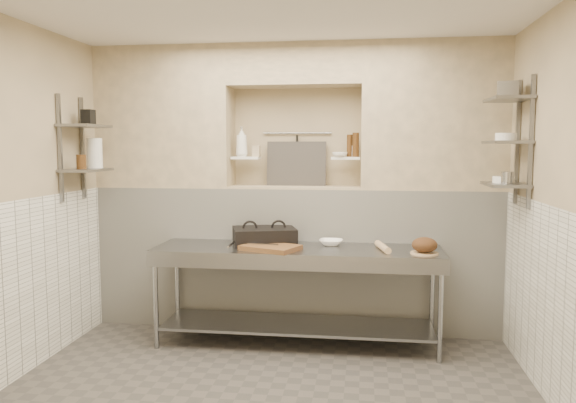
% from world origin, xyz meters
% --- Properties ---
extents(wall_back, '(4.00, 0.10, 2.80)m').
position_xyz_m(wall_back, '(0.00, 2.00, 1.40)').
color(wall_back, tan).
rests_on(wall_back, ground).
extents(wall_front, '(4.00, 0.10, 2.80)m').
position_xyz_m(wall_front, '(0.00, -2.00, 1.40)').
color(wall_front, tan).
rests_on(wall_front, ground).
extents(backwall_lower, '(4.00, 0.40, 1.40)m').
position_xyz_m(backwall_lower, '(0.00, 1.75, 0.70)').
color(backwall_lower, white).
rests_on(backwall_lower, floor).
extents(alcove_sill, '(1.30, 0.40, 0.02)m').
position_xyz_m(alcove_sill, '(0.00, 1.75, 1.41)').
color(alcove_sill, tan).
rests_on(alcove_sill, backwall_lower).
extents(backwall_pillar_left, '(1.35, 0.40, 1.40)m').
position_xyz_m(backwall_pillar_left, '(-1.33, 1.75, 2.10)').
color(backwall_pillar_left, tan).
rests_on(backwall_pillar_left, backwall_lower).
extents(backwall_pillar_right, '(1.35, 0.40, 1.40)m').
position_xyz_m(backwall_pillar_right, '(1.33, 1.75, 2.10)').
color(backwall_pillar_right, tan).
rests_on(backwall_pillar_right, backwall_lower).
extents(backwall_header, '(1.30, 0.40, 0.40)m').
position_xyz_m(backwall_header, '(0.00, 1.75, 2.60)').
color(backwall_header, tan).
rests_on(backwall_header, backwall_lower).
extents(wainscot_left, '(0.02, 3.90, 1.40)m').
position_xyz_m(wainscot_left, '(-1.99, 0.00, 0.70)').
color(wainscot_left, white).
rests_on(wainscot_left, floor).
extents(wainscot_right, '(0.02, 3.90, 1.40)m').
position_xyz_m(wainscot_right, '(1.99, 0.00, 0.70)').
color(wainscot_right, white).
rests_on(wainscot_right, floor).
extents(alcove_shelf_left, '(0.28, 0.16, 0.02)m').
position_xyz_m(alcove_shelf_left, '(-0.50, 1.75, 1.70)').
color(alcove_shelf_left, white).
rests_on(alcove_shelf_left, backwall_lower).
extents(alcove_shelf_right, '(0.28, 0.16, 0.02)m').
position_xyz_m(alcove_shelf_right, '(0.50, 1.75, 1.70)').
color(alcove_shelf_right, white).
rests_on(alcove_shelf_right, backwall_lower).
extents(utensil_rail, '(0.70, 0.02, 0.02)m').
position_xyz_m(utensil_rail, '(0.00, 1.92, 1.95)').
color(utensil_rail, gray).
rests_on(utensil_rail, wall_back).
extents(hanging_steel, '(0.02, 0.02, 0.30)m').
position_xyz_m(hanging_steel, '(0.00, 1.90, 1.78)').
color(hanging_steel, black).
rests_on(hanging_steel, utensil_rail).
extents(splash_panel, '(0.60, 0.08, 0.45)m').
position_xyz_m(splash_panel, '(0.00, 1.85, 1.64)').
color(splash_panel, '#383330').
rests_on(splash_panel, alcove_sill).
extents(shelf_rail_left_a, '(0.03, 0.03, 0.95)m').
position_xyz_m(shelf_rail_left_a, '(-1.98, 1.25, 1.80)').
color(shelf_rail_left_a, slate).
rests_on(shelf_rail_left_a, wall_left).
extents(shelf_rail_left_b, '(0.03, 0.03, 0.95)m').
position_xyz_m(shelf_rail_left_b, '(-1.98, 0.85, 1.80)').
color(shelf_rail_left_b, slate).
rests_on(shelf_rail_left_b, wall_left).
extents(wall_shelf_left_lower, '(0.30, 0.50, 0.02)m').
position_xyz_m(wall_shelf_left_lower, '(-1.84, 1.05, 1.60)').
color(wall_shelf_left_lower, slate).
rests_on(wall_shelf_left_lower, wall_left).
extents(wall_shelf_left_upper, '(0.30, 0.50, 0.03)m').
position_xyz_m(wall_shelf_left_upper, '(-1.84, 1.05, 2.00)').
color(wall_shelf_left_upper, slate).
rests_on(wall_shelf_left_upper, wall_left).
extents(shelf_rail_right_a, '(0.03, 0.03, 1.05)m').
position_xyz_m(shelf_rail_right_a, '(1.98, 1.25, 1.85)').
color(shelf_rail_right_a, slate).
rests_on(shelf_rail_right_a, wall_right).
extents(shelf_rail_right_b, '(0.03, 0.03, 1.05)m').
position_xyz_m(shelf_rail_right_b, '(1.98, 0.85, 1.85)').
color(shelf_rail_right_b, slate).
rests_on(shelf_rail_right_b, wall_right).
extents(wall_shelf_right_lower, '(0.30, 0.50, 0.02)m').
position_xyz_m(wall_shelf_right_lower, '(1.84, 1.05, 1.50)').
color(wall_shelf_right_lower, slate).
rests_on(wall_shelf_right_lower, wall_right).
extents(wall_shelf_right_mid, '(0.30, 0.50, 0.02)m').
position_xyz_m(wall_shelf_right_mid, '(1.84, 1.05, 1.85)').
color(wall_shelf_right_mid, slate).
rests_on(wall_shelf_right_mid, wall_right).
extents(wall_shelf_right_upper, '(0.30, 0.50, 0.03)m').
position_xyz_m(wall_shelf_right_upper, '(1.84, 1.05, 2.20)').
color(wall_shelf_right_upper, slate).
rests_on(wall_shelf_right_upper, wall_right).
extents(prep_table, '(2.60, 0.70, 0.90)m').
position_xyz_m(prep_table, '(0.09, 1.18, 0.64)').
color(prep_table, gray).
rests_on(prep_table, floor).
extents(panini_press, '(0.67, 0.56, 0.16)m').
position_xyz_m(panini_press, '(-0.24, 1.34, 0.98)').
color(panini_press, black).
rests_on(panini_press, prep_table).
extents(cutting_board, '(0.57, 0.49, 0.04)m').
position_xyz_m(cutting_board, '(-0.13, 1.05, 0.92)').
color(cutting_board, brown).
rests_on(cutting_board, prep_table).
extents(knife_blade, '(0.29, 0.07, 0.01)m').
position_xyz_m(knife_blade, '(-0.21, 1.08, 0.95)').
color(knife_blade, gray).
rests_on(knife_blade, cutting_board).
extents(tongs, '(0.03, 0.24, 0.02)m').
position_xyz_m(tongs, '(-0.47, 0.97, 0.96)').
color(tongs, gray).
rests_on(tongs, cutting_board).
extents(mixing_bowl, '(0.22, 0.22, 0.05)m').
position_xyz_m(mixing_bowl, '(0.38, 1.37, 0.93)').
color(mixing_bowl, white).
rests_on(mixing_bowl, prep_table).
extents(rolling_pin, '(0.14, 0.39, 0.06)m').
position_xyz_m(rolling_pin, '(0.85, 1.17, 0.93)').
color(rolling_pin, tan).
rests_on(rolling_pin, prep_table).
extents(bread_board, '(0.24, 0.24, 0.01)m').
position_xyz_m(bread_board, '(1.20, 1.05, 0.91)').
color(bread_board, tan).
rests_on(bread_board, prep_table).
extents(bread_loaf, '(0.22, 0.22, 0.13)m').
position_xyz_m(bread_loaf, '(1.20, 1.05, 0.98)').
color(bread_loaf, '#4C2D19').
rests_on(bread_loaf, bread_board).
extents(bottle_soap, '(0.13, 0.13, 0.30)m').
position_xyz_m(bottle_soap, '(-0.53, 1.72, 1.86)').
color(bottle_soap, white).
rests_on(bottle_soap, alcove_shelf_left).
extents(jar_alcove, '(0.07, 0.07, 0.11)m').
position_xyz_m(jar_alcove, '(-0.39, 1.74, 1.77)').
color(jar_alcove, tan).
rests_on(jar_alcove, alcove_shelf_left).
extents(bowl_alcove, '(0.18, 0.18, 0.05)m').
position_xyz_m(bowl_alcove, '(0.44, 1.70, 1.74)').
color(bowl_alcove, white).
rests_on(bowl_alcove, alcove_shelf_right).
extents(condiment_a, '(0.06, 0.06, 0.24)m').
position_xyz_m(condiment_a, '(0.60, 1.75, 1.83)').
color(condiment_a, '#412710').
rests_on(condiment_a, alcove_shelf_right).
extents(condiment_b, '(0.05, 0.05, 0.22)m').
position_xyz_m(condiment_b, '(0.54, 1.78, 1.82)').
color(condiment_b, '#412710').
rests_on(condiment_b, alcove_shelf_right).
extents(condiment_c, '(0.06, 0.06, 0.11)m').
position_xyz_m(condiment_c, '(0.59, 1.77, 1.77)').
color(condiment_c, white).
rests_on(condiment_c, alcove_shelf_right).
extents(jug_left, '(0.14, 0.14, 0.28)m').
position_xyz_m(jug_left, '(-1.84, 1.22, 1.75)').
color(jug_left, white).
rests_on(jug_left, wall_shelf_left_lower).
extents(jar_left, '(0.09, 0.09, 0.13)m').
position_xyz_m(jar_left, '(-1.84, 0.96, 1.68)').
color(jar_left, '#412710').
rests_on(jar_left, wall_shelf_left_lower).
extents(box_left_upper, '(0.11, 0.11, 0.14)m').
position_xyz_m(box_left_upper, '(-1.84, 1.12, 2.08)').
color(box_left_upper, black).
rests_on(box_left_upper, wall_shelf_left_upper).
extents(bowl_right, '(0.18, 0.18, 0.05)m').
position_xyz_m(bowl_right, '(1.84, 1.10, 1.54)').
color(bowl_right, white).
rests_on(bowl_right, wall_shelf_right_lower).
extents(canister_right, '(0.10, 0.10, 0.10)m').
position_xyz_m(canister_right, '(1.84, 0.98, 1.56)').
color(canister_right, gray).
rests_on(canister_right, wall_shelf_right_lower).
extents(bowl_right_mid, '(0.17, 0.17, 0.06)m').
position_xyz_m(bowl_right_mid, '(1.84, 1.08, 1.89)').
color(bowl_right_mid, white).
rests_on(bowl_right_mid, wall_shelf_right_mid).
extents(basket_right, '(0.21, 0.23, 0.13)m').
position_xyz_m(basket_right, '(1.84, 1.07, 2.28)').
color(basket_right, gray).
rests_on(basket_right, wall_shelf_right_upper).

